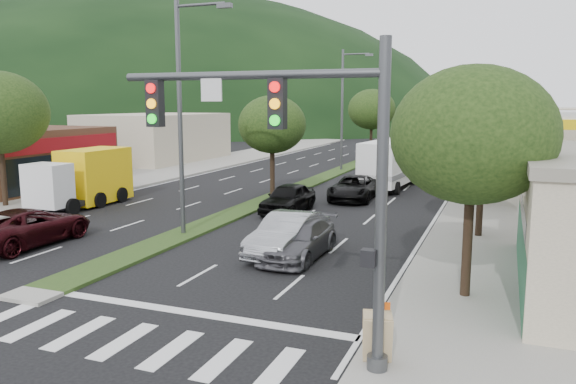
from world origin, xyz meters
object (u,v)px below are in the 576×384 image
at_px(traffic_signal, 307,155).
at_px(streetlight_mid, 345,104).
at_px(car_queue_c, 374,179).
at_px(tree_r_b, 485,119).
at_px(tree_med_near, 272,125).
at_px(car_queue_a, 288,198).
at_px(car_queue_b, 299,239).
at_px(tree_r_a, 473,135).
at_px(suv_maroon, 28,226).
at_px(streetlight_near, 184,106).
at_px(tree_r_d, 495,110).
at_px(motorhome, 393,162).
at_px(tree_r_e, 497,112).
at_px(sedan_silver, 288,234).
at_px(tree_med_far, 372,109).
at_px(box_truck, 86,180).
at_px(a_frame_sign, 378,333).
at_px(tree_r_c, 490,121).
at_px(car_queue_d, 354,188).

distance_m(traffic_signal, streetlight_mid, 35.66).
bearing_deg(car_queue_c, tree_r_b, -64.61).
relative_size(tree_med_near, car_queue_a, 1.35).
height_order(tree_r_b, car_queue_b, tree_r_b).
xyz_separation_m(tree_r_a, suv_maroon, (-17.02, 0.37, -4.07)).
distance_m(tree_r_a, car_queue_a, 14.79).
xyz_separation_m(streetlight_near, streetlight_mid, (0.00, 25.00, 0.00)).
relative_size(tree_r_d, motorhome, 0.84).
height_order(tree_r_e, sedan_silver, tree_r_e).
relative_size(tree_med_far, streetlight_near, 0.69).
height_order(sedan_silver, car_queue_c, sedan_silver).
bearing_deg(tree_med_near, tree_r_a, -49.40).
distance_m(streetlight_near, sedan_silver, 7.15).
xyz_separation_m(tree_med_far, box_truck, (-8.81, -31.84, -3.53)).
xyz_separation_m(traffic_signal, tree_med_far, (-9.03, 45.54, 0.36)).
xyz_separation_m(tree_r_e, sedan_silver, (-6.64, -33.20, -4.11)).
bearing_deg(tree_med_far, suv_maroon, -97.22).
bearing_deg(tree_med_far, car_queue_b, -81.08).
distance_m(streetlight_mid, a_frame_sign, 35.91).
xyz_separation_m(car_queue_a, box_truck, (-11.19, -2.31, 0.72)).
bearing_deg(tree_r_b, box_truck, 179.57).
bearing_deg(sedan_silver, car_queue_b, -23.72).
bearing_deg(streetlight_near, tree_r_a, -18.73).
xyz_separation_m(tree_med_far, streetlight_near, (0.21, -36.00, 0.58)).
relative_size(tree_r_b, tree_r_d, 0.97).
height_order(tree_r_c, streetlight_mid, streetlight_mid).
relative_size(traffic_signal, tree_med_far, 1.01).
distance_m(tree_r_c, car_queue_c, 9.50).
bearing_deg(motorhome, tree_r_a, -68.22).
height_order(streetlight_mid, car_queue_a, streetlight_mid).
bearing_deg(box_truck, traffic_signal, 141.80).
relative_size(sedan_silver, car_queue_c, 1.27).
xyz_separation_m(suv_maroon, car_queue_b, (10.90, 2.17, -0.07)).
relative_size(traffic_signal, car_queue_d, 1.36).
bearing_deg(car_queue_b, motorhome, 91.23).
relative_size(tree_med_near, streetlight_near, 0.60).
bearing_deg(traffic_signal, sedan_silver, 113.75).
xyz_separation_m(traffic_signal, tree_med_near, (-9.03, 19.54, -0.22)).
bearing_deg(box_truck, car_queue_c, -138.36).
xyz_separation_m(tree_med_far, motorhome, (5.81, -18.68, -3.30)).
height_order(streetlight_mid, sedan_silver, streetlight_mid).
relative_size(tree_med_near, sedan_silver, 1.27).
distance_m(car_queue_c, box_truck, 18.30).
distance_m(tree_r_e, a_frame_sign, 41.30).
xyz_separation_m(tree_r_b, motorhome, (-6.19, 13.32, -3.33)).
bearing_deg(tree_med_near, motorhome, 51.58).
bearing_deg(car_queue_d, tree_r_d, 52.25).
distance_m(tree_r_e, sedan_silver, 34.11).
height_order(streetlight_near, suv_maroon, streetlight_near).
bearing_deg(motorhome, traffic_signal, -77.57).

